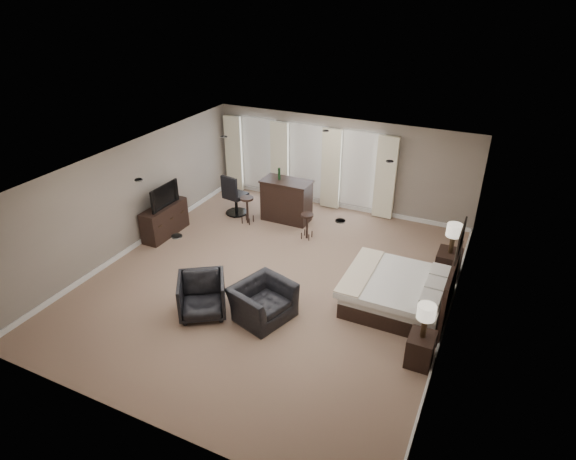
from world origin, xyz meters
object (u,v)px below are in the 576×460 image
at_px(nightstand_near, 420,349).
at_px(armchair_near, 263,296).
at_px(bed, 393,278).
at_px(tv, 163,203).
at_px(lamp_far, 453,239).
at_px(desk_chair, 236,194).
at_px(armchair_far, 202,294).
at_px(lamp_near, 425,321).
at_px(bar_stool_left, 247,210).
at_px(nightstand_far, 448,265).
at_px(dresser, 165,220).
at_px(bar_counter, 286,200).
at_px(bar_stool_right, 307,226).

xyz_separation_m(nightstand_near, armchair_near, (-3.04, -0.03, 0.20)).
xyz_separation_m(bed, tv, (-6.03, 0.47, 0.25)).
height_order(lamp_far, armchair_near, lamp_far).
height_order(tv, desk_chair, desk_chair).
bearing_deg(armchair_near, bed, -37.39).
bearing_deg(armchair_near, armchair_far, 128.27).
relative_size(lamp_near, desk_chair, 0.54).
relative_size(bar_stool_left, desk_chair, 0.63).
height_order(nightstand_far, lamp_far, lamp_far).
distance_m(tv, armchair_far, 3.65).
bearing_deg(bed, desk_chair, 155.18).
xyz_separation_m(dresser, bar_stool_left, (1.59, 1.49, -0.03)).
xyz_separation_m(nightstand_far, armchair_far, (-4.17, -3.34, 0.12)).
distance_m(nightstand_near, lamp_far, 2.99).
height_order(lamp_near, bar_stool_left, lamp_near).
height_order(armchair_far, bar_counter, bar_counter).
height_order(bed, tv, bed).
height_order(armchair_near, desk_chair, desk_chair).
bearing_deg(armchair_near, nightstand_far, -27.98).
distance_m(armchair_near, bar_stool_right, 3.36).
distance_m(nightstand_far, bar_stool_left, 5.36).
bearing_deg(nightstand_near, bar_stool_left, 147.44).
xyz_separation_m(bed, nightstand_near, (0.89, -1.45, -0.35)).
xyz_separation_m(nightstand_near, tv, (-6.92, 1.92, 0.59)).
distance_m(nightstand_near, bar_counter, 6.01).
height_order(nightstand_near, armchair_near, armchair_near).
bearing_deg(dresser, bar_stool_left, 43.16).
relative_size(bed, bar_stool_right, 2.93).
relative_size(tv, desk_chair, 0.86).
bearing_deg(bar_counter, dresser, -139.42).
height_order(nightstand_near, bar_stool_right, bar_stool_right).
relative_size(dresser, tv, 1.38).
height_order(nightstand_near, desk_chair, desk_chair).
xyz_separation_m(bed, armchair_far, (-3.28, -1.89, -0.18)).
height_order(dresser, bar_counter, bar_counter).
bearing_deg(bar_stool_right, nightstand_near, -42.94).
distance_m(tv, bar_stool_right, 3.69).
bearing_deg(nightstand_far, tv, -171.91).
relative_size(dresser, bar_stool_right, 2.06).
distance_m(nightstand_far, armchair_far, 5.34).
xyz_separation_m(lamp_far, desk_chair, (-5.90, 0.87, -0.42)).
bearing_deg(armchair_far, bed, -3.20).
xyz_separation_m(lamp_near, dresser, (-6.92, 1.92, -0.49)).
relative_size(lamp_near, bar_stool_right, 0.94).
xyz_separation_m(tv, bar_counter, (2.46, 2.11, -0.30)).
bearing_deg(armchair_far, lamp_far, 5.52).
height_order(nightstand_far, lamp_near, lamp_near).
height_order(bar_counter, desk_chair, desk_chair).
height_order(tv, bar_stool_right, tv).
xyz_separation_m(nightstand_near, lamp_far, (0.00, 2.90, 0.72)).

